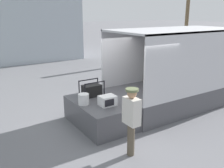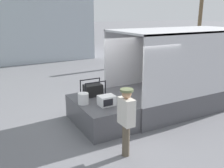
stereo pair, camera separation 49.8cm
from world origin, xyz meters
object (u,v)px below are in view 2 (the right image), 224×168
box_truck (213,76)px  orange_bucket (83,99)px  worker_person (126,116)px  utility_pole (202,0)px  microwave (107,100)px  portable_generator (94,90)px

box_truck → orange_bucket: bearing=179.7°
worker_person → utility_pole: bearing=37.1°
microwave → worker_person: size_ratio=0.28×
utility_pole → worker_person: bearing=-142.9°
box_truck → portable_generator: size_ratio=9.77×
utility_pole → orange_bucket: bearing=-149.8°
microwave → portable_generator: bearing=88.0°
microwave → utility_pole: 14.47m
box_truck → orange_bucket: (-5.51, 0.03, -0.03)m
portable_generator → worker_person: bearing=-96.9°
microwave → utility_pole: (11.83, 7.64, 3.31)m
microwave → orange_bucket: orange_bucket is taller
worker_person → utility_pole: utility_pole is taller
portable_generator → utility_pole: size_ratio=0.09×
portable_generator → worker_person: (-0.30, -2.49, 0.09)m
box_truck → utility_pole: (6.88, 7.23, 3.26)m
portable_generator → microwave: bearing=-92.0°
orange_bucket → box_truck: bearing=-0.3°
microwave → portable_generator: size_ratio=0.65×
portable_generator → orange_bucket: size_ratio=2.22×
worker_person → utility_pole: (12.10, 9.13, 3.17)m
worker_person → box_truck: bearing=20.1°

